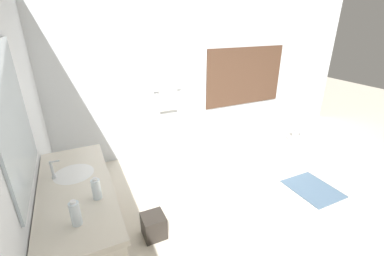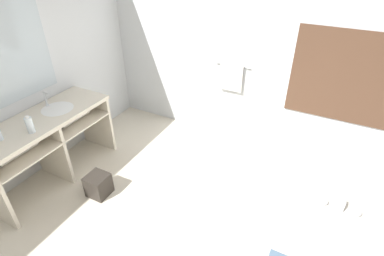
% 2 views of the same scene
% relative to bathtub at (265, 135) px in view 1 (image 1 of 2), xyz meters
% --- Properties ---
extents(ground_plane, '(16.00, 16.00, 0.00)m').
position_rel_bathtub_xyz_m(ground_plane, '(-1.32, -1.44, -0.29)').
color(ground_plane, beige).
rests_on(ground_plane, ground).
extents(wall_back_with_blinds, '(7.40, 0.13, 2.70)m').
position_rel_bathtub_xyz_m(wall_back_with_blinds, '(-1.27, 0.79, 1.06)').
color(wall_back_with_blinds, silver).
rests_on(wall_back_with_blinds, ground_plane).
extents(wall_left_with_mirror, '(0.08, 7.40, 2.70)m').
position_rel_bathtub_xyz_m(wall_left_with_mirror, '(-3.54, -1.43, 1.07)').
color(wall_left_with_mirror, silver).
rests_on(wall_left_with_mirror, ground_plane).
extents(vanity_counter, '(0.62, 1.61, 0.87)m').
position_rel_bathtub_xyz_m(vanity_counter, '(-3.19, -1.12, 0.36)').
color(vanity_counter, beige).
rests_on(vanity_counter, ground_plane).
extents(sink_faucet, '(0.09, 0.04, 0.18)m').
position_rel_bathtub_xyz_m(sink_faucet, '(-3.36, -0.90, 0.67)').
color(sink_faucet, silver).
rests_on(sink_faucet, vanity_counter).
extents(bathtub, '(0.97, 1.51, 0.64)m').
position_rel_bathtub_xyz_m(bathtub, '(0.00, 0.00, 0.00)').
color(bathtub, silver).
rests_on(bathtub, ground_plane).
extents(water_bottle_1, '(0.07, 0.07, 0.21)m').
position_rel_bathtub_xyz_m(water_bottle_1, '(-3.20, -1.63, 0.68)').
color(water_bottle_1, white).
rests_on(water_bottle_1, vanity_counter).
extents(water_bottle_2, '(0.07, 0.07, 0.20)m').
position_rel_bathtub_xyz_m(water_bottle_2, '(-3.03, -1.38, 0.68)').
color(water_bottle_2, white).
rests_on(water_bottle_2, vanity_counter).
extents(waste_bin, '(0.24, 0.24, 0.27)m').
position_rel_bathtub_xyz_m(waste_bin, '(-2.51, -1.14, -0.15)').
color(waste_bin, '#2D2823').
rests_on(waste_bin, ground_plane).
extents(bath_mat, '(0.58, 0.69, 0.02)m').
position_rel_bathtub_xyz_m(bath_mat, '(-0.20, -1.30, -0.28)').
color(bath_mat, slate).
rests_on(bath_mat, ground_plane).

